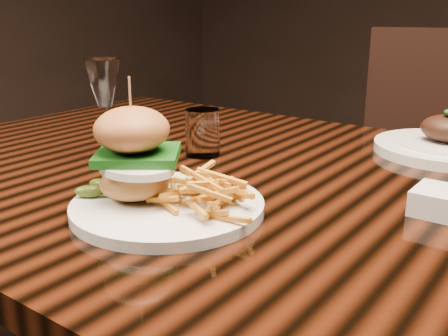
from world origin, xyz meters
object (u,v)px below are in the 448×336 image
Objects in this scene: chair_far at (434,172)px; far_dish at (447,145)px; wine_glass at (104,87)px; dining_table at (313,235)px; burger_plate at (160,180)px.

far_dish is at bearing -87.58° from chair_far.
far_dish is at bearing 39.77° from wine_glass.
burger_plate is (-0.12, -0.21, 0.12)m from dining_table.
far_dish is (0.23, 0.53, -0.03)m from burger_plate.
far_dish is at bearing 42.03° from burger_plate.
burger_plate is at bearing -120.94° from dining_table.
dining_table is 0.43m from wine_glass.
burger_plate is 0.98× the size of far_dish.
chair_far reaches higher than wine_glass.
burger_plate is 0.27× the size of chair_far.
chair_far reaches higher than dining_table.
far_dish is (0.48, 0.40, -0.11)m from wine_glass.
chair_far is at bearing 104.85° from far_dish.
dining_table is at bearing -108.51° from far_dish.
dining_table is 9.07× the size of wine_glass.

